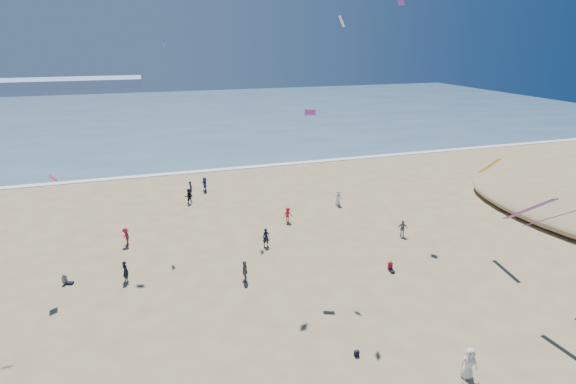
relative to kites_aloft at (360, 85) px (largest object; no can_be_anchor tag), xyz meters
name	(u,v)px	position (x,y,z in m)	size (l,w,h in m)	color
ocean	(168,115)	(-8.77, 81.66, -14.20)	(220.00, 100.00, 0.06)	#476B84
surf_line	(191,172)	(-8.77, 31.66, -14.19)	(220.00, 1.20, 0.08)	white
standing_flyers	(261,250)	(-6.02, 4.24, -13.39)	(37.15, 39.25, 1.92)	black
seated_group	(258,358)	(-9.33, -7.84, -13.81)	(24.79, 24.51, 0.84)	white
navy_bag	(357,353)	(-3.78, -8.89, -14.06)	(0.28, 0.18, 0.34)	black
kites_aloft	(360,85)	(0.00, 0.00, 0.00)	(46.42, 39.84, 28.21)	silver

